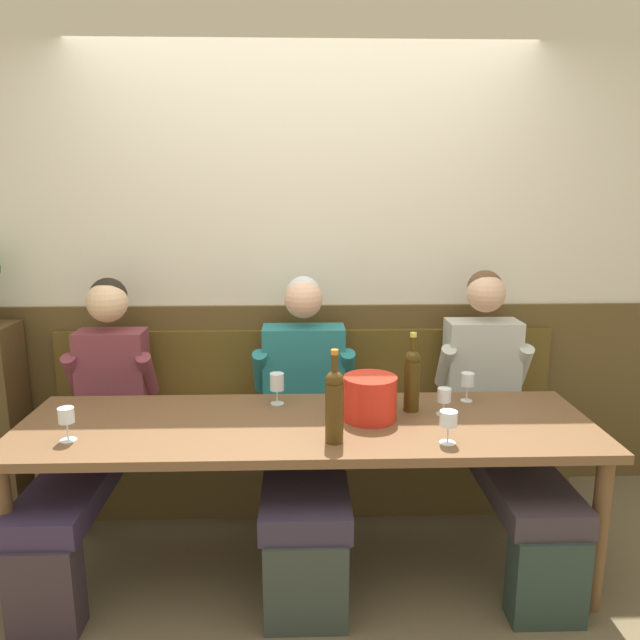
{
  "coord_description": "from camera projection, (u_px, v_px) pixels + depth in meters",
  "views": [
    {
      "loc": [
        -0.02,
        -2.37,
        1.73
      ],
      "look_at": [
        0.07,
        0.45,
        1.12
      ],
      "focal_mm": 34.17,
      "sensor_mm": 36.0,
      "label": 1
    }
  ],
  "objects": [
    {
      "name": "ground_plane",
      "position": [
        308.0,
        591.0,
        2.69
      ],
      "size": [
        6.8,
        6.8,
        0.02
      ],
      "primitive_type": "cube",
      "color": "brown",
      "rests_on": "ground"
    },
    {
      "name": "wall_bench",
      "position": [
        306.0,
        451.0,
        3.43
      ],
      "size": [
        2.83,
        0.42,
        0.94
      ],
      "color": "brown",
      "rests_on": "ground"
    },
    {
      "name": "wine_glass_center_rear",
      "position": [
        448.0,
        420.0,
        2.44
      ],
      "size": [
        0.07,
        0.07,
        0.14
      ],
      "color": "silver",
      "rests_on": "dining_table"
    },
    {
      "name": "wine_bottle_green_tall",
      "position": [
        334.0,
        403.0,
        2.44
      ],
      "size": [
        0.07,
        0.07,
        0.39
      ],
      "color": "#442C0E",
      "rests_on": "dining_table"
    },
    {
      "name": "person_center_left_seat",
      "position": [
        95.0,
        417.0,
        2.98
      ],
      "size": [
        0.47,
        1.22,
        1.27
      ],
      "color": "#34282E",
      "rests_on": "ground"
    },
    {
      "name": "wood_wainscot_panel",
      "position": [
        305.0,
        395.0,
        3.58
      ],
      "size": [
        6.8,
        0.03,
        1.08
      ],
      "primitive_type": "cube",
      "color": "brown",
      "rests_on": "ground"
    },
    {
      "name": "wine_glass_by_bottle",
      "position": [
        66.0,
        418.0,
        2.47
      ],
      "size": [
        0.07,
        0.07,
        0.14
      ],
      "color": "silver",
      "rests_on": "dining_table"
    },
    {
      "name": "room_wall_back",
      "position": [
        304.0,
        248.0,
        3.45
      ],
      "size": [
        6.8,
        0.08,
        2.8
      ],
      "primitive_type": "cube",
      "color": "beige",
      "rests_on": "ground"
    },
    {
      "name": "person_center_right_seat",
      "position": [
        499.0,
        412.0,
        3.05
      ],
      "size": [
        0.5,
        1.21,
        1.3
      ],
      "color": "#27352E",
      "rests_on": "ground"
    },
    {
      "name": "wine_bottle_clear_water",
      "position": [
        412.0,
        378.0,
        2.79
      ],
      "size": [
        0.07,
        0.07,
        0.37
      ],
      "color": "#3E2D0D",
      "rests_on": "dining_table"
    },
    {
      "name": "wine_glass_right_end",
      "position": [
        468.0,
        381.0,
        2.93
      ],
      "size": [
        0.06,
        0.06,
        0.14
      ],
      "color": "silver",
      "rests_on": "dining_table"
    },
    {
      "name": "person_left_seat",
      "position": [
        304.0,
        420.0,
        3.01
      ],
      "size": [
        0.54,
        1.21,
        1.28
      ],
      "color": "#2F362F",
      "rests_on": "ground"
    },
    {
      "name": "ice_bucket",
      "position": [
        370.0,
        398.0,
        2.7
      ],
      "size": [
        0.24,
        0.24,
        0.2
      ],
      "primitive_type": "cylinder",
      "color": "red",
      "rests_on": "dining_table"
    },
    {
      "name": "wine_glass_mid_right",
      "position": [
        277.0,
        383.0,
        2.89
      ],
      "size": [
        0.07,
        0.07,
        0.15
      ],
      "color": "silver",
      "rests_on": "dining_table"
    },
    {
      "name": "dining_table",
      "position": [
        307.0,
        438.0,
        2.7
      ],
      "size": [
        2.53,
        0.76,
        0.72
      ],
      "color": "brown",
      "rests_on": "ground"
    },
    {
      "name": "wine_glass_center_front",
      "position": [
        444.0,
        397.0,
        2.76
      ],
      "size": [
        0.07,
        0.07,
        0.12
      ],
      "color": "silver",
      "rests_on": "dining_table"
    }
  ]
}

